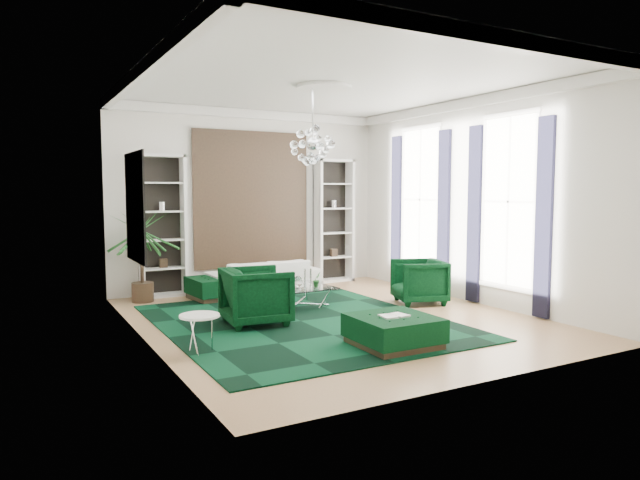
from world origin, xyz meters
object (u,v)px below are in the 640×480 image
armchair_left (256,296)px  palm (141,244)px  ottoman_front (394,332)px  coffee_table (297,297)px  ottoman_side (216,288)px  side_table (200,335)px  armchair_right (419,281)px  sofa (263,276)px

armchair_left → palm: 3.05m
ottoman_front → palm: bearing=115.5°
coffee_table → ottoman_front: 2.93m
coffee_table → palm: 3.11m
ottoman_side → side_table: side_table is taller
side_table → palm: (0.08, 3.86, 0.85)m
armchair_left → armchair_right: bearing=-82.2°
ottoman_side → ottoman_front: size_ratio=0.91×
armchair_left → palm: bearing=29.0°
ottoman_front → side_table: (-2.37, 0.95, 0.04)m
armchair_left → armchair_right: (3.30, 0.11, -0.04)m
sofa → palm: size_ratio=1.03×
sofa → palm: bearing=-5.7°
ottoman_front → palm: 5.40m
side_table → palm: palm is taller
sofa → ottoman_front: sofa is taller
sofa → armchair_left: bearing=63.4°
ottoman_side → coffee_table: bearing=-55.8°
side_table → coffee_table: bearing=39.7°
sofa → ottoman_front: (-0.09, -4.62, -0.12)m
side_table → sofa: bearing=56.2°
armchair_right → coffee_table: 2.30m
armchair_right → ottoman_side: armchair_right is taller
ottoman_side → side_table: 3.72m
ottoman_front → ottoman_side: bearing=102.7°
ottoman_side → palm: bearing=163.0°
coffee_table → ottoman_side: 1.79m
ottoman_side → side_table: size_ratio=1.84×
armchair_left → palm: size_ratio=0.45×
armchair_right → coffee_table: (-2.16, 0.75, -0.22)m
armchair_right → ottoman_side: size_ratio=0.95×
sofa → armchair_right: size_ratio=2.53×
ottoman_front → coffee_table: bearing=89.7°
side_table → palm: bearing=88.8°
armchair_right → palm: (-4.47, 2.63, 0.69)m
sofa → coffee_table: 1.70m
armchair_right → coffee_table: armchair_right is taller
armchair_left → armchair_right: armchair_left is taller
ottoman_side → armchair_right: bearing=-35.1°
coffee_table → palm: bearing=140.8°
sofa → armchair_right: 3.21m
armchair_right → palm: palm is taller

